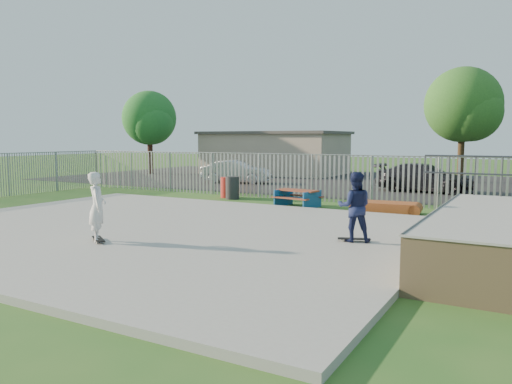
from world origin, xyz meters
The scene contains 17 objects.
ground centered at (0.00, 0.00, 0.00)m, with size 120.00×120.00×0.00m, color #285C1F.
concrete_slab centered at (0.00, 0.00, 0.07)m, with size 15.00×12.00×0.15m, color gray.
fence centered at (1.00, 4.59, 1.00)m, with size 26.04×16.02×2.00m.
picnic_table centered at (1.30, 6.88, 0.35)m, with size 1.82×1.58×0.69m.
funbox centered at (4.78, 6.89, 0.21)m, with size 2.15×1.24×0.41m.
trash_bin_red centered at (-2.82, 8.16, 0.47)m, with size 0.56×0.56×0.93m, color #B1211B.
trash_bin_grey centered at (-2.30, 7.81, 0.50)m, with size 0.60×0.60×1.00m, color #242427.
parking_lot centered at (0.00, 19.00, 0.01)m, with size 40.00×18.00×0.02m, color black.
car_silver centered at (-6.24, 14.57, 0.70)m, with size 1.43×4.11×1.35m, color #B7B7BC.
car_dark centered at (4.60, 14.94, 0.72)m, with size 1.97×4.86×1.41m, color black.
building centered at (-8.00, 23.00, 1.61)m, with size 10.40×6.40×3.20m.
tree_left centered at (-16.06, 18.09, 4.19)m, with size 4.03×4.03×6.23m.
tree_mid centered at (5.38, 21.74, 4.69)m, with size 4.51×4.51×6.96m.
skateboard_a centered at (5.57, 0.93, 0.19)m, with size 0.82×0.47×0.08m.
skateboard_b centered at (0.05, -2.19, 0.19)m, with size 0.78×0.61×0.08m.
skater_navy centered at (5.57, 0.93, 1.01)m, with size 0.84×0.65×1.73m, color #161D45.
skater_white centered at (0.05, -2.19, 1.01)m, with size 0.63×0.41×1.73m, color silver.
Camera 1 is at (9.42, -10.86, 2.69)m, focal length 35.00 mm.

